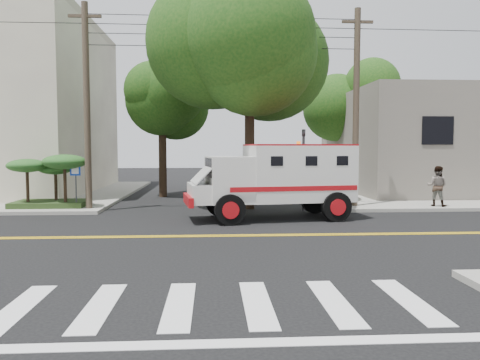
{
  "coord_description": "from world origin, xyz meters",
  "views": [
    {
      "loc": [
        -0.2,
        -14.71,
        2.81
      ],
      "look_at": [
        0.83,
        2.58,
        1.6
      ],
      "focal_mm": 35.0,
      "sensor_mm": 36.0,
      "label": 1
    }
  ],
  "objects": [
    {
      "name": "tree_right",
      "position": [
        8.84,
        15.77,
        6.09
      ],
      "size": [
        4.8,
        4.5,
        8.2
      ],
      "color": "black",
      "rests_on": "ground"
    },
    {
      "name": "pedestrian_b",
      "position": [
        9.97,
        5.79,
        1.06
      ],
      "size": [
        1.12,
        1.09,
        1.82
      ],
      "primitive_type": "imported",
      "rotation": [
        0.0,
        0.0,
        2.47
      ],
      "color": "gray",
      "rests_on": "sidewalk_ne"
    },
    {
      "name": "sidewalk_ne",
      "position": [
        13.5,
        13.5,
        0.07
      ],
      "size": [
        17.0,
        17.0,
        0.15
      ],
      "primitive_type": "cube",
      "color": "gray",
      "rests_on": "ground"
    },
    {
      "name": "building_right",
      "position": [
        15.0,
        14.0,
        3.15
      ],
      "size": [
        14.0,
        12.0,
        6.0
      ],
      "primitive_type": "cube",
      "color": "#6B655C",
      "rests_on": "sidewalk_ne"
    },
    {
      "name": "accessibility_sign",
      "position": [
        -6.2,
        6.17,
        1.37
      ],
      "size": [
        0.45,
        0.1,
        2.02
      ],
      "color": "#3F3F42",
      "rests_on": "ground"
    },
    {
      "name": "utility_pole_left",
      "position": [
        -5.6,
        6.0,
        4.5
      ],
      "size": [
        0.28,
        0.28,
        9.0
      ],
      "primitive_type": "cylinder",
      "color": "#382D23",
      "rests_on": "ground"
    },
    {
      "name": "ground",
      "position": [
        0.0,
        0.0,
        0.0
      ],
      "size": [
        100.0,
        100.0,
        0.0
      ],
      "primitive_type": "plane",
      "color": "black",
      "rests_on": "ground"
    },
    {
      "name": "pedestrian_a",
      "position": [
        6.23,
        7.45,
        0.94
      ],
      "size": [
        0.65,
        0.5,
        1.57
      ],
      "primitive_type": "imported",
      "rotation": [
        0.0,
        0.0,
        3.38
      ],
      "color": "gray",
      "rests_on": "sidewalk_ne"
    },
    {
      "name": "tree_left",
      "position": [
        -2.68,
        11.79,
        5.73
      ],
      "size": [
        4.48,
        4.2,
        7.7
      ],
      "color": "black",
      "rests_on": "ground"
    },
    {
      "name": "traffic_signal",
      "position": [
        3.8,
        5.6,
        2.23
      ],
      "size": [
        0.15,
        0.18,
        3.6
      ],
      "color": "#3F3F42",
      "rests_on": "ground"
    },
    {
      "name": "armored_truck",
      "position": [
        2.38,
        3.48,
        1.67
      ],
      "size": [
        6.72,
        3.37,
        2.94
      ],
      "rotation": [
        0.0,
        0.0,
        0.15
      ],
      "color": "silver",
      "rests_on": "ground"
    },
    {
      "name": "utility_pole_right",
      "position": [
        6.3,
        6.2,
        4.5
      ],
      "size": [
        0.28,
        0.28,
        9.0
      ],
      "primitive_type": "cylinder",
      "color": "#382D23",
      "rests_on": "ground"
    },
    {
      "name": "palm_planter",
      "position": [
        -7.44,
        6.62,
        1.65
      ],
      "size": [
        3.52,
        2.63,
        2.36
      ],
      "color": "#1E3314",
      "rests_on": "sidewalk_nw"
    },
    {
      "name": "tree_main",
      "position": [
        1.94,
        6.21,
        7.2
      ],
      "size": [
        6.08,
        5.7,
        9.85
      ],
      "color": "black",
      "rests_on": "ground"
    }
  ]
}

